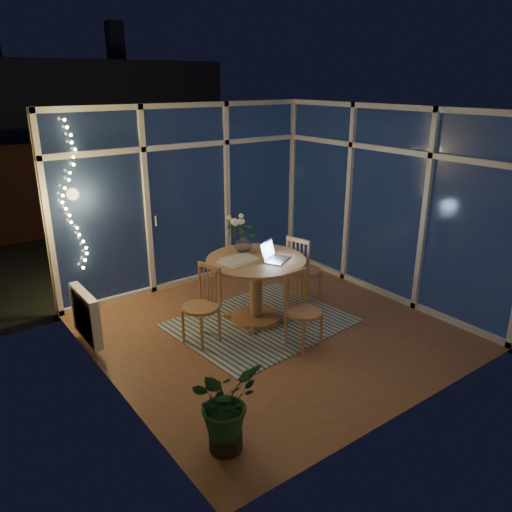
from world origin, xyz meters
The scene contains 25 objects.
floor centered at (0.00, 0.00, 0.00)m, with size 4.00×4.00×0.00m, color brown.
ceiling centered at (0.00, 0.00, 2.60)m, with size 4.00×4.00×0.00m, color white.
wall_back centered at (0.00, 2.00, 1.30)m, with size 4.00×0.04×2.60m, color beige.
wall_front centered at (0.00, -2.00, 1.30)m, with size 4.00×0.04×2.60m, color beige.
wall_left centered at (-2.00, 0.00, 1.30)m, with size 0.04×4.00×2.60m, color beige.
wall_right centered at (2.00, 0.00, 1.30)m, with size 0.04×4.00×2.60m, color beige.
window_wall_back centered at (0.00, 1.96, 1.30)m, with size 4.00×0.10×2.60m, color white.
window_wall_right centered at (1.96, 0.00, 1.30)m, with size 0.10×4.00×2.60m, color white.
radiator centered at (-1.94, 0.90, 0.40)m, with size 0.10×0.70×0.58m, color silver.
fairy_lights centered at (-1.65, 1.88, 1.52)m, with size 0.24×0.10×1.85m, color #F0C860, non-canonical shape.
garden_patio centered at (0.50, 5.00, -0.06)m, with size 12.00×6.00×0.10m, color black.
garden_fence centered at (0.00, 5.50, 0.90)m, with size 11.00×0.08×1.80m, color #341913.
neighbour_roof centered at (0.30, 8.50, 2.20)m, with size 7.00×3.00×2.20m, color #31343B.
garden_shrubs centered at (-0.80, 3.40, 0.45)m, with size 0.90×0.90×0.90m, color black.
rug centered at (0.00, 0.20, 0.01)m, with size 2.05×1.64×0.01m, color beige.
dining_table centered at (0.00, 0.30, 0.42)m, with size 1.22×1.22×0.83m, color #A5684A.
chair_left centered at (-0.84, 0.23, 0.47)m, with size 0.43×0.43×0.93m, color #A5684A.
chair_right centered at (0.84, 0.35, 0.49)m, with size 0.46×0.46×0.99m, color #A5684A.
chair_front centered at (0.05, -0.54, 0.45)m, with size 0.41×0.41×0.89m, color #A5684A.
laptop centered at (0.16, 0.11, 0.96)m, with size 0.34×0.29×0.25m, color silver, non-canonical shape.
flower_vase centered at (0.03, 0.62, 0.94)m, with size 0.20×0.20×0.21m, color silver.
bowl centered at (0.25, 0.43, 0.85)m, with size 0.15×0.15×0.04m, color silver.
newspapers centered at (-0.21, 0.38, 0.84)m, with size 0.42×0.32×0.01m, color white.
phone centered at (0.13, 0.16, 0.84)m, with size 0.12×0.06×0.01m, color black.
potted_plant centered at (-1.59, -1.43, 0.38)m, with size 0.54×0.47×0.76m, color #194621.
Camera 1 is at (-3.39, -4.29, 2.91)m, focal length 35.00 mm.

